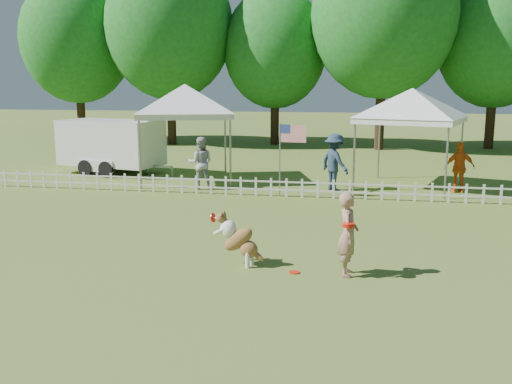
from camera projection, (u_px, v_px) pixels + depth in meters
ground at (253, 264)px, 11.51m from camera, size 120.00×120.00×0.00m
picket_fence at (294, 188)px, 18.22m from camera, size 22.00×0.08×0.60m
handler at (348, 234)px, 10.73m from camera, size 0.39×0.59×1.61m
dog at (239, 240)px, 11.37m from camera, size 1.08×0.56×1.06m
frisbee_on_turf at (294, 272)px, 11.00m from camera, size 0.23×0.23×0.02m
canopy_tent_left at (186, 134)px, 21.09m from camera, size 4.20×4.20×3.48m
canopy_tent_right at (410, 140)px, 19.62m from camera, size 4.06×4.06×3.36m
cargo_trailer at (111, 146)px, 22.94m from camera, size 5.32×3.23×2.18m
flag_pole at (280, 160)px, 18.17m from camera, size 0.91×0.23×2.37m
spectator_a at (201, 163)px, 19.53m from camera, size 0.99×0.84×1.79m
spectator_b at (335, 162)px, 19.29m from camera, size 1.36×1.40×1.92m
spectator_c at (460, 167)px, 18.85m from camera, size 1.05×0.58×1.69m
tree_far_left at (78, 51)px, 34.40m from camera, size 6.60×6.60×11.00m
tree_left at (169, 40)px, 32.75m from camera, size 7.40×7.40×12.00m
tree_center_left at (275, 60)px, 32.85m from camera, size 6.00×6.00×9.80m
tree_center_right at (383, 31)px, 30.06m from camera, size 7.60×7.60×12.60m
tree_right at (495, 52)px, 30.64m from camera, size 6.20×6.20×10.40m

